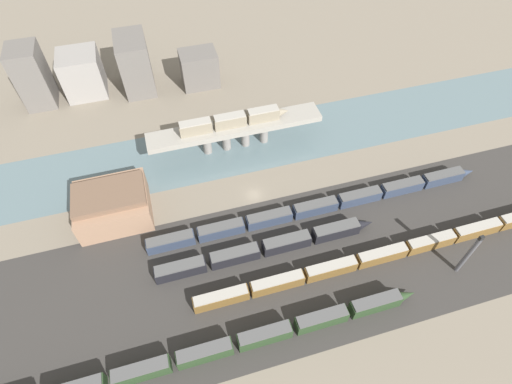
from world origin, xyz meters
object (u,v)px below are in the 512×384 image
object	(u,v)px
signal_tower	(468,255)
train_yard_far	(267,248)
train_yard_mid	(387,254)
train_yard_near	(211,351)
train_on_bridge	(234,120)
train_yard_outer	(321,206)
warehouse_building	(113,204)

from	to	relation	value
signal_tower	train_yard_far	bearing A→B (deg)	157.58
train_yard_mid	train_yard_near	bearing A→B (deg)	-166.77
train_on_bridge	train_yard_outer	world-z (taller)	train_on_bridge
train_on_bridge	train_yard_mid	distance (m)	55.54
train_yard_far	warehouse_building	xyz separation A→B (m)	(-35.24, 22.11, 2.57)
train_yard_near	signal_tower	world-z (taller)	signal_tower
train_on_bridge	train_yard_outer	size ratio (longest dim) A/B	0.35
signal_tower	warehouse_building	bearing A→B (deg)	152.98
train_on_bridge	train_yard_mid	world-z (taller)	train_on_bridge
train_yard_outer	warehouse_building	world-z (taller)	warehouse_building
warehouse_building	signal_tower	world-z (taller)	signal_tower
train_yard_outer	warehouse_building	size ratio (longest dim) A/B	5.09
train_yard_near	signal_tower	xyz separation A→B (m)	(60.85, 3.06, 5.21)
train_yard_near	train_yard_far	xyz separation A→B (m)	(18.43, 20.56, -0.12)
train_yard_mid	train_yard_outer	world-z (taller)	train_yard_mid
warehouse_building	signal_tower	distance (m)	87.22
train_yard_near	train_yard_outer	world-z (taller)	train_yard_near
train_yard_outer	train_yard_mid	bearing A→B (deg)	-61.37
train_on_bridge	train_yard_outer	bearing A→B (deg)	-62.08
train_yard_mid	warehouse_building	distance (m)	70.39
train_on_bridge	train_yard_mid	bearing A→B (deg)	-61.81
train_yard_far	train_yard_mid	bearing A→B (deg)	-19.59
train_on_bridge	warehouse_building	distance (m)	40.77
train_on_bridge	warehouse_building	world-z (taller)	train_on_bridge
train_yard_mid	train_yard_far	size ratio (longest dim) A/B	1.73
train_yard_far	train_on_bridge	bearing A→B (deg)	87.70
train_yard_far	train_yard_outer	distance (m)	19.45
train_yard_near	train_on_bridge	bearing A→B (deg)	71.34
train_yard_near	train_yard_mid	distance (m)	47.14
train_yard_mid	train_yard_outer	bearing A→B (deg)	118.63
train_yard_far	train_yard_outer	size ratio (longest dim) A/B	0.60
train_yard_far	warehouse_building	distance (m)	41.68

